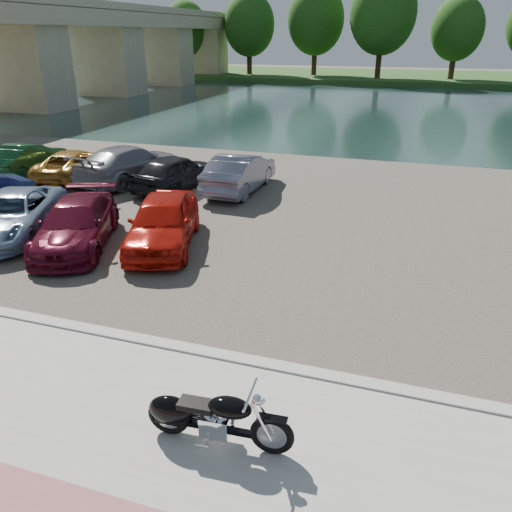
{
  "coord_description": "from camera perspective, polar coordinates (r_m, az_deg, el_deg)",
  "views": [
    {
      "loc": [
        3.23,
        -5.53,
        5.87
      ],
      "look_at": [
        -0.08,
        4.63,
        1.1
      ],
      "focal_mm": 35.0,
      "sensor_mm": 36.0,
      "label": 1
    }
  ],
  "objects": [
    {
      "name": "promenade",
      "position": [
        8.05,
        -13.02,
        -23.04
      ],
      "size": [
        60.0,
        6.0,
        0.1
      ],
      "primitive_type": "cube",
      "color": "#A4A29A",
      "rests_on": "ground"
    },
    {
      "name": "far_bank",
      "position": [
        77.8,
        16.51,
        19.04
      ],
      "size": [
        120.0,
        24.0,
        0.6
      ],
      "primitive_type": "cube",
      "color": "#264317",
      "rests_on": "ground"
    },
    {
      "name": "parking_lot",
      "position": [
        17.83,
        6.59,
        4.74
      ],
      "size": [
        60.0,
        18.0,
        0.04
      ],
      "primitive_type": "cube",
      "color": "#3E3A32",
      "rests_on": "ground"
    },
    {
      "name": "car_3",
      "position": [
        15.73,
        -19.86,
        3.42
      ],
      "size": [
        3.46,
        4.99,
        1.34
      ],
      "primitive_type": "imported",
      "rotation": [
        0.0,
        0.0,
        0.38
      ],
      "color": "#4F0B1C",
      "rests_on": "parking_lot"
    },
    {
      "name": "far_trees",
      "position": [
        71.35,
        20.77,
        23.97
      ],
      "size": [
        70.25,
        10.68,
        12.52
      ],
      "color": "#311F12",
      "rests_on": "far_bank"
    },
    {
      "name": "car_9",
      "position": [
        20.28,
        -1.88,
        9.54
      ],
      "size": [
        1.71,
        4.61,
        1.5
      ],
      "primitive_type": "imported",
      "rotation": [
        0.0,
        0.0,
        3.12
      ],
      "color": "slate",
      "rests_on": "parking_lot"
    },
    {
      "name": "motorcycle",
      "position": [
        7.99,
        -5.83,
        -17.76
      ],
      "size": [
        2.33,
        0.75,
        1.05
      ],
      "rotation": [
        0.0,
        0.0,
        0.06
      ],
      "color": "black",
      "rests_on": "promenade"
    },
    {
      "name": "car_2",
      "position": [
        17.36,
        -26.18,
        4.25
      ],
      "size": [
        3.8,
        5.33,
        1.35
      ],
      "primitive_type": "imported",
      "rotation": [
        0.0,
        0.0,
        0.36
      ],
      "color": "#7892AE",
      "rests_on": "parking_lot"
    },
    {
      "name": "car_8",
      "position": [
        20.72,
        -9.23,
        9.46
      ],
      "size": [
        2.44,
        4.45,
        1.44
      ],
      "primitive_type": "imported",
      "rotation": [
        0.0,
        0.0,
        2.96
      ],
      "color": "black",
      "rests_on": "parking_lot"
    },
    {
      "name": "car_6",
      "position": [
        23.53,
        -19.95,
        9.86
      ],
      "size": [
        2.78,
        4.8,
        1.26
      ],
      "primitive_type": "imported",
      "rotation": [
        0.0,
        0.0,
        3.3
      ],
      "color": "#A97627",
      "rests_on": "parking_lot"
    },
    {
      "name": "ground",
      "position": [
        8.69,
        -9.52,
        -18.87
      ],
      "size": [
        200.0,
        200.0,
        0.0
      ],
      "primitive_type": "plane",
      "color": "#595447",
      "rests_on": "ground"
    },
    {
      "name": "car_5",
      "position": [
        25.0,
        -24.73,
        10.04
      ],
      "size": [
        1.73,
        4.32,
        1.4
      ],
      "primitive_type": "imported",
      "rotation": [
        0.0,
        0.0,
        3.2
      ],
      "color": "#0F391C",
      "rests_on": "parking_lot"
    },
    {
      "name": "bridge",
      "position": [
        56.06,
        -17.22,
        22.73
      ],
      "size": [
        7.0,
        56.0,
        8.55
      ],
      "color": "tan",
      "rests_on": "ground"
    },
    {
      "name": "car_7",
      "position": [
        22.32,
        -14.27,
        10.21
      ],
      "size": [
        3.12,
        5.6,
        1.53
      ],
      "primitive_type": "imported",
      "rotation": [
        0.0,
        0.0,
        2.95
      ],
      "color": "gray",
      "rests_on": "parking_lot"
    },
    {
      "name": "river",
      "position": [
        46.02,
        14.41,
        16.02
      ],
      "size": [
        120.0,
        40.0,
        0.0
      ],
      "primitive_type": "cube",
      "color": "#172929",
      "rests_on": "ground"
    },
    {
      "name": "kerb",
      "position": [
        10.04,
        -4.32,
        -11.32
      ],
      "size": [
        60.0,
        0.3,
        0.14
      ],
      "primitive_type": "cube",
      "color": "#A4A29A",
      "rests_on": "ground"
    },
    {
      "name": "car_4",
      "position": [
        15.02,
        -10.58,
        3.9
      ],
      "size": [
        3.04,
        4.79,
        1.52
      ],
      "primitive_type": "imported",
      "rotation": [
        0.0,
        0.0,
        0.3
      ],
      "color": "#B5160C",
      "rests_on": "parking_lot"
    }
  ]
}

